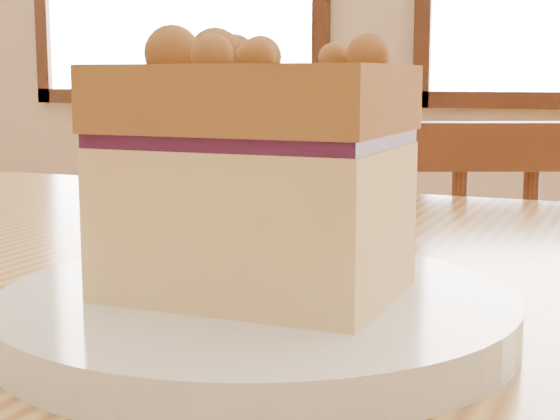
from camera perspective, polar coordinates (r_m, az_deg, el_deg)
name	(u,v)px	position (r m, az deg, el deg)	size (l,w,h in m)	color
cafe_table_main	(132,417)	(0.56, -9.83, -13.38)	(1.31, 0.89, 0.75)	tan
cafe_chair_main	(431,419)	(1.19, 9.98, -13.51)	(0.49, 0.49, 0.83)	brown
plate	(256,314)	(0.41, -1.58, -6.93)	(0.24, 0.24, 0.02)	white
cake_slice	(254,170)	(0.39, -1.73, 2.65)	(0.14, 0.10, 0.12)	#F3CD89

